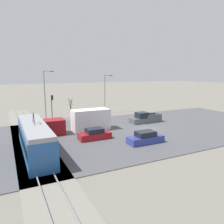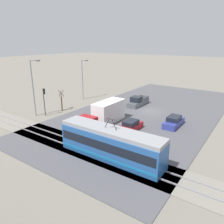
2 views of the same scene
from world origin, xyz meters
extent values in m
plane|color=slate|center=(0.00, 0.00, 0.00)|extent=(320.00, 320.00, 0.00)
cube|color=#4C4C51|center=(0.00, 0.00, 0.04)|extent=(22.99, 48.04, 0.08)
cube|color=gray|center=(0.00, 17.92, 0.04)|extent=(54.97, 4.40, 0.08)
cube|color=gray|center=(0.00, 17.20, 0.15)|extent=(53.87, 0.10, 0.14)
cube|color=gray|center=(0.00, 18.64, 0.15)|extent=(53.87, 0.10, 0.14)
cube|color=#235193|center=(-3.82, 17.92, 1.56)|extent=(12.16, 2.62, 2.97)
cube|color=black|center=(-3.82, 17.92, 1.92)|extent=(11.79, 2.65, 0.99)
cube|color=#1970AD|center=(-3.82, 17.92, 0.65)|extent=(12.04, 2.66, 0.28)
cube|color=gray|center=(-3.82, 17.92, 3.26)|extent=(12.16, 2.41, 0.42)
cylinder|color=#2D2D33|center=(-4.27, 17.92, 4.02)|extent=(0.66, 0.07, 1.15)
cylinder|color=#2D2D33|center=(-3.37, 17.92, 4.02)|extent=(0.66, 0.07, 1.15)
cube|color=#2D2D33|center=(-3.82, 17.92, 4.57)|extent=(1.10, 0.08, 0.06)
cube|color=maroon|center=(3.02, 14.38, 1.19)|extent=(2.50, 2.74, 2.22)
cube|color=white|center=(3.02, 8.72, 1.71)|extent=(2.50, 5.83, 3.26)
cube|color=#196B38|center=(4.28, 8.72, 2.04)|extent=(0.02, 2.91, 0.81)
cube|color=#4C5156|center=(3.50, -2.02, 0.54)|extent=(1.98, 5.86, 0.92)
cube|color=black|center=(3.50, -1.20, 1.51)|extent=(1.82, 1.99, 1.00)
cube|color=#4C5156|center=(4.41, -3.25, 1.27)|extent=(0.12, 2.93, 0.54)
cube|color=#4C5156|center=(2.59, -3.25, 1.27)|extent=(0.12, 2.93, 0.54)
cube|color=#4C5156|center=(3.50, -4.83, 1.27)|extent=(1.82, 0.23, 0.54)
cube|color=red|center=(4.27, -4.92, 0.82)|extent=(0.14, 0.04, 0.18)
cube|color=navy|center=(-6.22, 4.81, 0.52)|extent=(1.88, 4.71, 0.89)
cube|color=black|center=(-6.22, 4.81, 1.30)|extent=(1.62, 2.45, 0.65)
cube|color=maroon|center=(-1.75, 10.00, 0.51)|extent=(1.88, 4.35, 0.86)
cube|color=black|center=(-1.75, 10.00, 1.25)|extent=(1.62, 2.26, 0.63)
cylinder|color=#47474C|center=(13.77, 12.60, 2.37)|extent=(0.16, 0.16, 4.74)
cube|color=black|center=(13.77, 12.42, 4.26)|extent=(0.28, 0.22, 0.95)
sphere|color=#390606|center=(13.77, 12.30, 4.58)|extent=(0.18, 0.18, 0.18)
sphere|color=#3C2C06|center=(13.77, 12.30, 4.26)|extent=(0.18, 0.18, 0.18)
sphere|color=green|center=(13.77, 12.30, 3.94)|extent=(0.18, 0.18, 0.18)
cylinder|color=brown|center=(13.48, 8.98, 1.39)|extent=(0.24, 0.24, 2.77)
cylinder|color=brown|center=(13.73, 8.98, 3.21)|extent=(0.09, 0.79, 1.07)
cylinder|color=brown|center=(13.48, 9.23, 3.31)|extent=(0.95, 0.09, 1.30)
cylinder|color=brown|center=(13.23, 8.98, 3.21)|extent=(0.09, 0.79, 1.07)
cylinder|color=brown|center=(13.48, 8.73, 3.31)|extent=(0.95, 0.09, 1.30)
cylinder|color=gray|center=(15.97, 0.41, 4.24)|extent=(0.20, 0.20, 8.48)
cylinder|color=gray|center=(15.97, -0.39, 8.36)|extent=(0.12, 1.60, 0.12)
cube|color=#515156|center=(15.97, -1.14, 8.30)|extent=(0.36, 0.60, 0.18)
cylinder|color=gray|center=(15.07, 13.56, 4.69)|extent=(0.20, 0.20, 9.39)
cylinder|color=gray|center=(15.07, 12.76, 9.27)|extent=(0.12, 1.60, 0.12)
cube|color=#515156|center=(15.07, 12.01, 9.21)|extent=(0.36, 0.60, 0.18)
camera|label=1|loc=(-28.42, 20.56, 8.97)|focal=35.00mm
camera|label=2|loc=(-16.13, 35.40, 12.31)|focal=35.00mm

